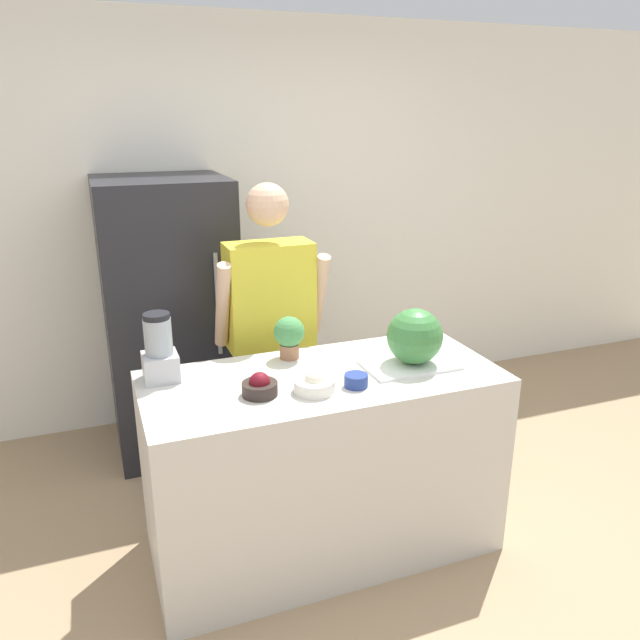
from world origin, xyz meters
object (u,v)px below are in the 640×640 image
blender (159,351)px  potted_plant (289,335)px  refrigerator (170,317)px  bowl_small_blue (356,380)px  bowl_cherries (260,387)px  person (271,338)px  watermelon (415,336)px  bowl_cream (314,384)px

blender → potted_plant: bearing=3.8°
refrigerator → bowl_small_blue: (0.59, -1.44, 0.09)m
bowl_cherries → bowl_small_blue: size_ratio=1.46×
person → bowl_small_blue: size_ratio=16.45×
refrigerator → blender: refrigerator is taller
potted_plant → bowl_cherries: bearing=-125.1°
refrigerator → potted_plant: size_ratio=8.08×
bowl_cherries → bowl_small_blue: bearing=-9.1°
person → bowl_cherries: size_ratio=11.25×
refrigerator → person: 0.78m
watermelon → potted_plant: 0.59m
blender → potted_plant: 0.61m
watermelon → bowl_small_blue: (-0.34, -0.12, -0.12)m
watermelon → blender: 1.14m
refrigerator → watermelon: size_ratio=6.45×
bowl_small_blue → potted_plant: potted_plant is taller
person → bowl_small_blue: person is taller
refrigerator → watermelon: bearing=-54.7°
refrigerator → person: (0.45, -0.64, 0.03)m
person → blender: bearing=-145.6°
bowl_small_blue → blender: bearing=154.3°
bowl_small_blue → watermelon: bearing=19.1°
bowl_small_blue → blender: blender is taller
refrigerator → watermelon: refrigerator is taller
refrigerator → potted_plant: (0.42, -1.03, 0.18)m
watermelon → bowl_small_blue: bearing=-160.9°
person → bowl_cherries: 0.78m
refrigerator → bowl_small_blue: refrigerator is taller
blender → refrigerator: bearing=80.4°
bowl_cream → blender: size_ratio=0.57×
bowl_cream → bowl_small_blue: bearing=-4.9°
watermelon → refrigerator: bearing=125.3°
blender → person: bearing=34.4°
bowl_cherries → blender: size_ratio=0.49×
refrigerator → person: person is taller
bowl_cherries → bowl_cream: 0.23m
bowl_cream → bowl_small_blue: 0.19m
person → refrigerator: bearing=124.9°
refrigerator → bowl_cherries: refrigerator is taller
bowl_cream → refrigerator: bearing=105.9°
refrigerator → blender: size_ratio=5.44×
watermelon → bowl_cherries: size_ratio=1.72×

